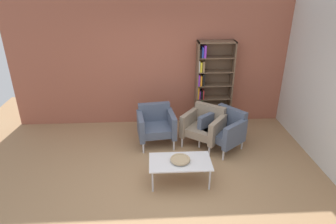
{
  "coord_description": "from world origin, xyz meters",
  "views": [
    {
      "loc": [
        -0.15,
        -3.82,
        3.09
      ],
      "look_at": [
        0.1,
        0.84,
        0.95
      ],
      "focal_mm": 31.37,
      "sensor_mm": 36.0,
      "label": 1
    }
  ],
  "objects_px": {
    "bookshelf_tall": "(210,85)",
    "armchair_corner_red": "(224,129)",
    "decorative_bowl": "(180,159)",
    "armchair_by_bookshelf": "(156,124)",
    "coffee_table_low": "(180,163)",
    "armchair_near_window": "(205,126)"
  },
  "relations": [
    {
      "from": "bookshelf_tall",
      "to": "armchair_corner_red",
      "type": "bearing_deg",
      "value": -84.94
    },
    {
      "from": "decorative_bowl",
      "to": "armchair_by_bookshelf",
      "type": "distance_m",
      "value": 1.35
    },
    {
      "from": "bookshelf_tall",
      "to": "decorative_bowl",
      "type": "height_order",
      "value": "bookshelf_tall"
    },
    {
      "from": "coffee_table_low",
      "to": "armchair_corner_red",
      "type": "bearing_deg",
      "value": 47.58
    },
    {
      "from": "decorative_bowl",
      "to": "armchair_corner_red",
      "type": "distance_m",
      "value": 1.41
    },
    {
      "from": "bookshelf_tall",
      "to": "decorative_bowl",
      "type": "distance_m",
      "value": 2.34
    },
    {
      "from": "decorative_bowl",
      "to": "armchair_near_window",
      "type": "distance_m",
      "value": 1.33
    },
    {
      "from": "armchair_by_bookshelf",
      "to": "armchair_corner_red",
      "type": "relative_size",
      "value": 0.84
    },
    {
      "from": "decorative_bowl",
      "to": "armchair_near_window",
      "type": "xyz_separation_m",
      "value": [
        0.6,
        1.19,
        -0.02
      ]
    },
    {
      "from": "bookshelf_tall",
      "to": "coffee_table_low",
      "type": "distance_m",
      "value": 2.36
    },
    {
      "from": "decorative_bowl",
      "to": "armchair_corner_red",
      "type": "xyz_separation_m",
      "value": [
        0.95,
        1.04,
        -0.02
      ]
    },
    {
      "from": "decorative_bowl",
      "to": "armchair_by_bookshelf",
      "type": "xyz_separation_m",
      "value": [
        -0.37,
        1.3,
        -0.02
      ]
    },
    {
      "from": "coffee_table_low",
      "to": "armchair_by_bookshelf",
      "type": "height_order",
      "value": "armchair_by_bookshelf"
    },
    {
      "from": "armchair_near_window",
      "to": "armchair_corner_red",
      "type": "xyz_separation_m",
      "value": [
        0.35,
        -0.15,
        0.0
      ]
    },
    {
      "from": "coffee_table_low",
      "to": "decorative_bowl",
      "type": "height_order",
      "value": "decorative_bowl"
    },
    {
      "from": "bookshelf_tall",
      "to": "armchair_by_bookshelf",
      "type": "bearing_deg",
      "value": -146.19
    },
    {
      "from": "coffee_table_low",
      "to": "armchair_corner_red",
      "type": "distance_m",
      "value": 1.41
    },
    {
      "from": "decorative_bowl",
      "to": "bookshelf_tall",
      "type": "bearing_deg",
      "value": 68.04
    },
    {
      "from": "bookshelf_tall",
      "to": "coffee_table_low",
      "type": "relative_size",
      "value": 1.9
    },
    {
      "from": "coffee_table_low",
      "to": "armchair_corner_red",
      "type": "height_order",
      "value": "armchair_corner_red"
    },
    {
      "from": "coffee_table_low",
      "to": "armchair_by_bookshelf",
      "type": "bearing_deg",
      "value": 105.86
    },
    {
      "from": "armchair_corner_red",
      "to": "armchair_near_window",
      "type": "bearing_deg",
      "value": -151.75
    }
  ]
}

